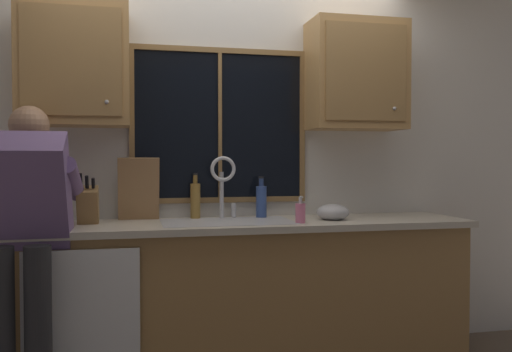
# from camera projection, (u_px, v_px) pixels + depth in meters

# --- Properties ---
(back_wall) EXTENTS (5.30, 0.12, 2.55)m
(back_wall) POSITION_uv_depth(u_px,v_px,m) (224.00, 163.00, 3.67)
(back_wall) COLOR silver
(back_wall) RESTS_ON floor
(window_glass) EXTENTS (1.10, 0.02, 0.95)m
(window_glass) POSITION_uv_depth(u_px,v_px,m) (220.00, 126.00, 3.59)
(window_glass) COLOR black
(window_frame_top) EXTENTS (1.17, 0.02, 0.04)m
(window_frame_top) POSITION_uv_depth(u_px,v_px,m) (220.00, 50.00, 3.57)
(window_frame_top) COLOR olive
(window_frame_bottom) EXTENTS (1.17, 0.02, 0.04)m
(window_frame_bottom) POSITION_uv_depth(u_px,v_px,m) (220.00, 200.00, 3.60)
(window_frame_bottom) COLOR olive
(window_frame_left) EXTENTS (0.03, 0.02, 0.95)m
(window_frame_left) POSITION_uv_depth(u_px,v_px,m) (132.00, 124.00, 3.45)
(window_frame_left) COLOR olive
(window_frame_right) EXTENTS (0.03, 0.02, 0.95)m
(window_frame_right) POSITION_uv_depth(u_px,v_px,m) (302.00, 127.00, 3.71)
(window_frame_right) COLOR olive
(window_mullion_center) EXTENTS (0.02, 0.02, 0.95)m
(window_mullion_center) POSITION_uv_depth(u_px,v_px,m) (220.00, 125.00, 3.58)
(window_mullion_center) COLOR olive
(lower_cabinet_run) EXTENTS (2.90, 0.58, 0.88)m
(lower_cabinet_run) POSITION_uv_depth(u_px,v_px,m) (233.00, 299.00, 3.36)
(lower_cabinet_run) COLOR #A07744
(lower_cabinet_run) RESTS_ON floor
(countertop) EXTENTS (2.96, 0.62, 0.04)m
(countertop) POSITION_uv_depth(u_px,v_px,m) (234.00, 225.00, 3.32)
(countertop) COLOR beige
(countertop) RESTS_ON lower_cabinet_run
(dishwasher_front) EXTENTS (0.60, 0.02, 0.74)m
(dishwasher_front) POSITION_uv_depth(u_px,v_px,m) (82.00, 320.00, 2.85)
(dishwasher_front) COLOR white
(upper_cabinet_left) EXTENTS (0.63, 0.36, 0.72)m
(upper_cabinet_left) POSITION_uv_depth(u_px,v_px,m) (75.00, 65.00, 3.22)
(upper_cabinet_left) COLOR #B2844C
(upper_cabinet_right) EXTENTS (0.63, 0.36, 0.72)m
(upper_cabinet_right) POSITION_uv_depth(u_px,v_px,m) (356.00, 76.00, 3.62)
(upper_cabinet_right) COLOR #B2844C
(sink) EXTENTS (0.80, 0.46, 0.21)m
(sink) POSITION_uv_depth(u_px,v_px,m) (227.00, 238.00, 3.33)
(sink) COLOR #B7B7BC
(sink) RESTS_ON lower_cabinet_run
(faucet) EXTENTS (0.18, 0.09, 0.40)m
(faucet) POSITION_uv_depth(u_px,v_px,m) (224.00, 179.00, 3.49)
(faucet) COLOR silver
(faucet) RESTS_ON countertop
(person_standing) EXTENTS (0.53, 0.67, 1.59)m
(person_standing) POSITION_uv_depth(u_px,v_px,m) (23.00, 224.00, 2.75)
(person_standing) COLOR #262628
(person_standing) RESTS_ON floor
(knife_block) EXTENTS (0.12, 0.18, 0.32)m
(knife_block) POSITION_uv_depth(u_px,v_px,m) (88.00, 206.00, 3.20)
(knife_block) COLOR olive
(knife_block) RESTS_ON countertop
(cutting_board) EXTENTS (0.25, 0.10, 0.39)m
(cutting_board) POSITION_uv_depth(u_px,v_px,m) (139.00, 189.00, 3.40)
(cutting_board) COLOR #997047
(cutting_board) RESTS_ON countertop
(mixing_bowl) EXTENTS (0.21, 0.21, 0.10)m
(mixing_bowl) POSITION_uv_depth(u_px,v_px,m) (333.00, 212.00, 3.43)
(mixing_bowl) COLOR #B7B7BC
(mixing_bowl) RESTS_ON countertop
(soap_dispenser) EXTENTS (0.06, 0.07, 0.16)m
(soap_dispenser) POSITION_uv_depth(u_px,v_px,m) (300.00, 213.00, 3.25)
(soap_dispenser) COLOR pink
(soap_dispenser) RESTS_ON countertop
(bottle_green_glass) EXTENTS (0.07, 0.07, 0.27)m
(bottle_green_glass) POSITION_uv_depth(u_px,v_px,m) (261.00, 201.00, 3.56)
(bottle_green_glass) COLOR #334C8C
(bottle_green_glass) RESTS_ON countertop
(bottle_tall_clear) EXTENTS (0.06, 0.06, 0.29)m
(bottle_tall_clear) POSITION_uv_depth(u_px,v_px,m) (195.00, 200.00, 3.50)
(bottle_tall_clear) COLOR olive
(bottle_tall_clear) RESTS_ON countertop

